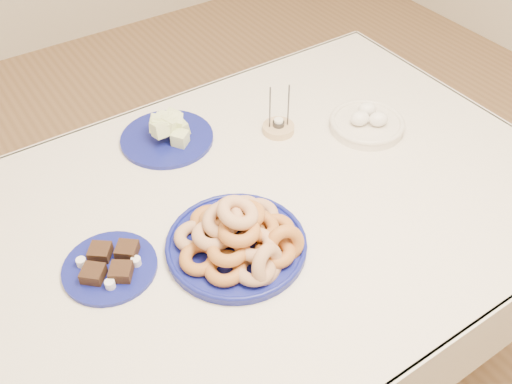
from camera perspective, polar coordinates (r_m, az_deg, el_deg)
ground at (r=2.04m, az=-0.82°, el=-16.82°), size 5.00×5.00×0.00m
dining_table at (r=1.51m, az=-1.06°, el=-4.60°), size 1.71×1.11×0.75m
donut_platter at (r=1.32m, az=-1.76°, el=-4.63°), size 0.40×0.40×0.15m
melon_plate at (r=1.64m, az=-8.85°, el=6.01°), size 0.35×0.35×0.09m
brownie_plate at (r=1.34m, az=-14.38°, el=-7.14°), size 0.28×0.28×0.04m
candle_holder at (r=1.67m, az=2.26°, el=6.47°), size 0.12×0.12×0.16m
egg_bowl at (r=1.70m, az=11.04°, el=6.80°), size 0.29×0.29×0.07m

